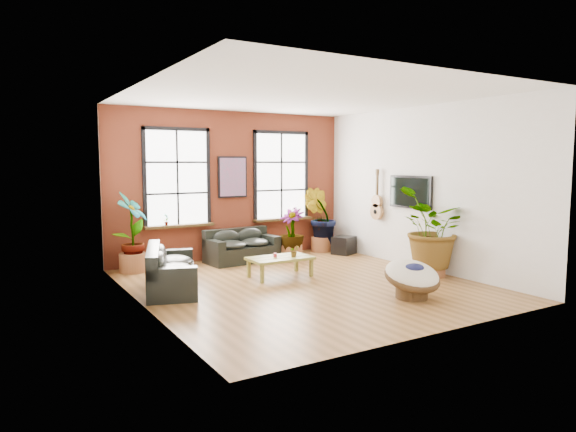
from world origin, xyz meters
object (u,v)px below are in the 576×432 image
Objects in this scene: coffee_table at (280,259)px; papasan_chair at (412,277)px; sofa_back at (241,247)px; sofa_left at (169,271)px.

papasan_chair is at bearing -66.18° from coffee_table.
sofa_back reaches higher than papasan_chair.
papasan_chair is (1.10, -4.42, 0.02)m from sofa_back.
sofa_left is 2.26m from coffee_table.
sofa_left is 1.69× the size of coffee_table.
sofa_back is at bearing 113.54° from papasan_chair.
sofa_back is 2.88m from sofa_left.
papasan_chair is at bearing -110.64° from sofa_left.
papasan_chair reaches higher than coffee_table.
sofa_left is at bearing 151.34° from papasan_chair.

